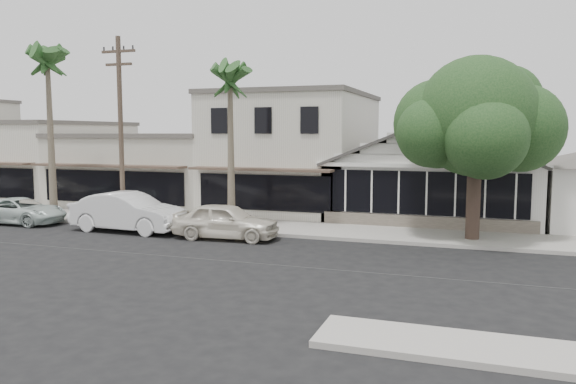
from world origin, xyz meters
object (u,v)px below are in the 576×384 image
at_px(car_0, 226,221).
at_px(car_1, 128,212).
at_px(car_2, 20,211).
at_px(shade_tree, 475,121).
at_px(utility_pole, 121,127).

bearing_deg(car_0, car_1, 84.34).
distance_m(car_0, car_2, 11.39).
bearing_deg(shade_tree, car_0, -163.78).
distance_m(car_0, car_1, 5.01).
height_order(car_0, car_1, car_1).
relative_size(car_0, shade_tree, 0.60).
relative_size(car_2, shade_tree, 0.61).
distance_m(utility_pole, car_0, 7.47).
bearing_deg(car_2, shade_tree, -84.91).
height_order(utility_pole, shade_tree, utility_pole).
relative_size(car_0, car_2, 0.98).
xyz_separation_m(car_0, shade_tree, (9.86, 2.87, 4.22)).
bearing_deg(car_2, utility_pole, -79.95).
height_order(utility_pole, car_1, utility_pole).
relative_size(car_1, car_2, 1.17).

